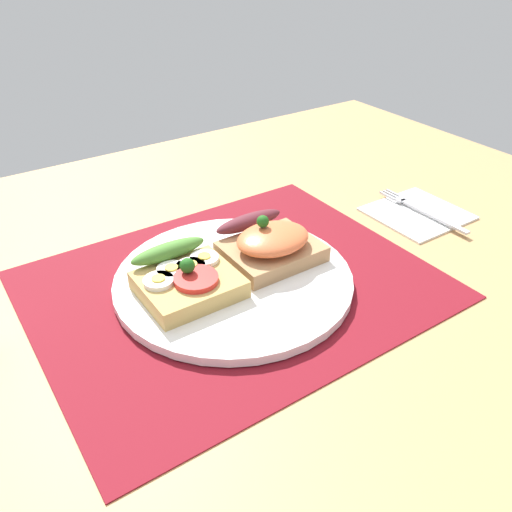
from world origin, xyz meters
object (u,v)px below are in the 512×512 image
at_px(napkin, 418,213).
at_px(sandwich_egg_tomato, 187,279).
at_px(sandwich_salmon, 269,243).
at_px(plate, 234,279).
at_px(fork, 420,209).

bearing_deg(napkin, sandwich_egg_tomato, 179.05).
bearing_deg(sandwich_egg_tomato, sandwich_salmon, 2.06).
xyz_separation_m(plate, fork, (0.30, -0.00, -0.00)).
bearing_deg(fork, sandwich_egg_tomato, 179.19).
distance_m(sandwich_egg_tomato, fork, 0.36).
bearing_deg(sandwich_salmon, plate, -171.58).
relative_size(plate, fork, 1.77).
distance_m(sandwich_salmon, fork, 0.25).
relative_size(plate, sandwich_egg_tomato, 2.56).
bearing_deg(sandwich_salmon, sandwich_egg_tomato, -177.94).
xyz_separation_m(plate, napkin, (0.30, -0.00, -0.01)).
xyz_separation_m(sandwich_egg_tomato, sandwich_salmon, (0.11, 0.00, 0.01)).
distance_m(plate, sandwich_salmon, 0.06).
height_order(plate, napkin, plate).
bearing_deg(sandwich_egg_tomato, plate, -4.27).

